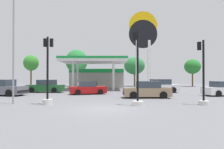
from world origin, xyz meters
TOP-DOWN VIEW (x-y plane):
  - ground_plane at (0.00, 0.00)m, footprint 90.00×90.00m
  - gas_station at (-2.09, 23.33)m, footprint 9.37×13.36m
  - station_pole_sign at (5.30, 19.45)m, footprint 4.38×0.56m
  - car_0 at (-10.62, 8.58)m, footprint 4.83×2.74m
  - car_1 at (-7.62, 12.88)m, footprint 4.36×2.07m
  - car_2 at (-2.16, 10.13)m, footprint 4.18×2.67m
  - car_3 at (6.25, 12.63)m, footprint 4.75×2.60m
  - car_4 at (11.72, 8.33)m, footprint 4.32×2.42m
  - car_5 at (3.67, 6.38)m, footprint 4.27×2.01m
  - traffic_signal_0 at (-3.94, 1.79)m, footprint 0.70×0.71m
  - traffic_signal_1 at (2.19, 1.39)m, footprint 0.76×0.76m
  - traffic_signal_2 at (6.70, 1.64)m, footprint 0.69×0.70m
  - tree_0 at (-16.41, 30.59)m, footprint 3.06×3.06m
  - tree_1 at (-6.63, 29.03)m, footprint 4.35×4.35m
  - tree_2 at (5.00, 28.90)m, footprint 4.10×4.10m
  - tree_3 at (16.21, 27.83)m, footprint 3.10×3.10m
  - corner_streetlamp at (-6.49, 1.99)m, footprint 0.24×1.48m

SIDE VIEW (x-z plane):
  - ground_plane at x=0.00m, z-range 0.00..0.00m
  - car_2 at x=-2.16m, z-range -0.07..1.33m
  - car_4 at x=11.72m, z-range -0.07..1.39m
  - car_5 at x=3.67m, z-range -0.07..1.44m
  - car_1 at x=-7.62m, z-range -0.07..1.47m
  - car_3 at x=6.25m, z-range -0.08..1.54m
  - car_0 at x=-10.62m, z-range -0.08..1.55m
  - traffic_signal_2 at x=6.70m, z-range -0.82..3.60m
  - traffic_signal_1 at x=2.19m, z-range -1.07..3.96m
  - traffic_signal_0 at x=-3.94m, z-range -0.73..3.95m
  - gas_station at x=-2.09m, z-range -0.19..4.46m
  - tree_3 at x=16.21m, z-range 1.22..6.54m
  - tree_2 at x=5.00m, z-range 1.17..7.00m
  - corner_streetlamp at x=-6.49m, z-range 0.72..8.30m
  - tree_0 at x=-16.41m, z-range 1.54..7.96m
  - tree_1 at x=-6.63m, z-range 1.34..8.68m
  - station_pole_sign at x=5.30m, z-range 1.65..13.69m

